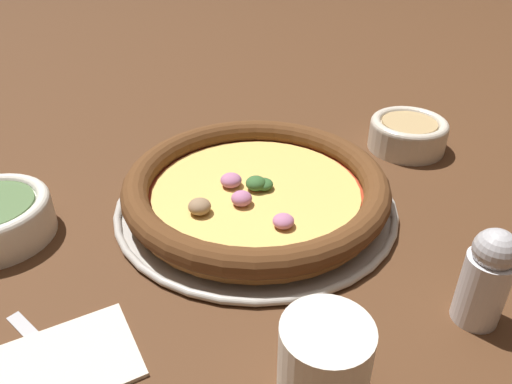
{
  "coord_description": "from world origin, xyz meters",
  "views": [
    {
      "loc": [
        0.1,
        0.5,
        0.36
      ],
      "look_at": [
        0.0,
        0.0,
        0.02
      ],
      "focal_mm": 35.0,
      "sensor_mm": 36.0,
      "label": 1
    }
  ],
  "objects_px": {
    "pizza": "(256,188)",
    "fork": "(78,382)",
    "pizza_tray": "(256,204)",
    "napkin": "(38,372)",
    "drinking_cup": "(330,363)",
    "pepper_shaker": "(486,278)",
    "bowl_near": "(408,133)"
  },
  "relations": [
    {
      "from": "drinking_cup",
      "to": "napkin",
      "type": "relative_size",
      "value": 0.43
    },
    {
      "from": "fork",
      "to": "pepper_shaker",
      "type": "relative_size",
      "value": 1.67
    },
    {
      "from": "pizza_tray",
      "to": "pepper_shaker",
      "type": "relative_size",
      "value": 3.44
    },
    {
      "from": "pizza_tray",
      "to": "pepper_shaker",
      "type": "distance_m",
      "value": 0.28
    },
    {
      "from": "bowl_near",
      "to": "pepper_shaker",
      "type": "distance_m",
      "value": 0.34
    },
    {
      "from": "fork",
      "to": "napkin",
      "type": "bearing_deg",
      "value": -151.37
    },
    {
      "from": "bowl_near",
      "to": "drinking_cup",
      "type": "distance_m",
      "value": 0.46
    },
    {
      "from": "pepper_shaker",
      "to": "drinking_cup",
      "type": "bearing_deg",
      "value": 18.0
    },
    {
      "from": "bowl_near",
      "to": "fork",
      "type": "height_order",
      "value": "bowl_near"
    },
    {
      "from": "napkin",
      "to": "pizza",
      "type": "bearing_deg",
      "value": -137.36
    },
    {
      "from": "drinking_cup",
      "to": "napkin",
      "type": "xyz_separation_m",
      "value": [
        0.23,
        -0.06,
        -0.03
      ]
    },
    {
      "from": "napkin",
      "to": "fork",
      "type": "bearing_deg",
      "value": 156.33
    },
    {
      "from": "pizza_tray",
      "to": "drinking_cup",
      "type": "bearing_deg",
      "value": 90.93
    },
    {
      "from": "pizza_tray",
      "to": "drinking_cup",
      "type": "xyz_separation_m",
      "value": [
        -0.0,
        0.27,
        0.03
      ]
    },
    {
      "from": "pepper_shaker",
      "to": "napkin",
      "type": "bearing_deg",
      "value": -1.55
    },
    {
      "from": "napkin",
      "to": "fork",
      "type": "xyz_separation_m",
      "value": [
        -0.03,
        0.01,
        -0.0
      ]
    },
    {
      "from": "bowl_near",
      "to": "drinking_cup",
      "type": "height_order",
      "value": "drinking_cup"
    },
    {
      "from": "pizza_tray",
      "to": "pepper_shaker",
      "type": "height_order",
      "value": "pepper_shaker"
    },
    {
      "from": "pizza",
      "to": "fork",
      "type": "distance_m",
      "value": 0.29
    },
    {
      "from": "pizza_tray",
      "to": "bowl_near",
      "type": "bearing_deg",
      "value": -156.23
    },
    {
      "from": "pizza_tray",
      "to": "napkin",
      "type": "relative_size",
      "value": 1.91
    },
    {
      "from": "napkin",
      "to": "fork",
      "type": "relative_size",
      "value": 1.08
    },
    {
      "from": "bowl_near",
      "to": "napkin",
      "type": "relative_size",
      "value": 0.62
    },
    {
      "from": "bowl_near",
      "to": "napkin",
      "type": "xyz_separation_m",
      "value": [
        0.48,
        0.32,
        -0.02
      ]
    },
    {
      "from": "napkin",
      "to": "fork",
      "type": "height_order",
      "value": "napkin"
    },
    {
      "from": "drinking_cup",
      "to": "fork",
      "type": "relative_size",
      "value": 0.46
    },
    {
      "from": "fork",
      "to": "pepper_shaker",
      "type": "bearing_deg",
      "value": 52.92
    },
    {
      "from": "pizza_tray",
      "to": "bowl_near",
      "type": "height_order",
      "value": "bowl_near"
    },
    {
      "from": "napkin",
      "to": "pizza_tray",
      "type": "bearing_deg",
      "value": -137.35
    },
    {
      "from": "pizza_tray",
      "to": "napkin",
      "type": "height_order",
      "value": "pizza_tray"
    },
    {
      "from": "napkin",
      "to": "drinking_cup",
      "type": "bearing_deg",
      "value": 164.64
    },
    {
      "from": "drinking_cup",
      "to": "bowl_near",
      "type": "bearing_deg",
      "value": -122.97
    }
  ]
}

